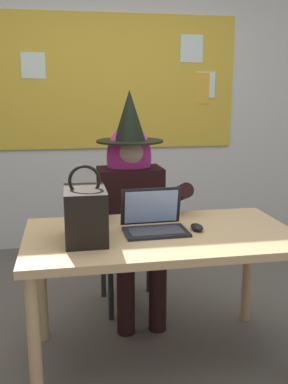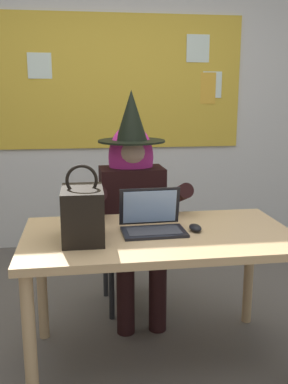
% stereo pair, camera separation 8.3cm
% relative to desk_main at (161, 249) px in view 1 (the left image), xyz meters
% --- Properties ---
extents(ground_plane, '(24.00, 24.00, 0.00)m').
position_rel_desk_main_xyz_m(ground_plane, '(-0.09, -0.02, -0.65)').
color(ground_plane, '#5B544C').
extents(wall_back_bulletin, '(6.62, 2.19, 2.92)m').
position_rel_desk_main_xyz_m(wall_back_bulletin, '(-0.09, 2.01, 0.82)').
color(wall_back_bulletin, silver).
rests_on(wall_back_bulletin, ground).
extents(desk_main, '(1.41, 0.79, 0.74)m').
position_rel_desk_main_xyz_m(desk_main, '(0.00, 0.00, 0.00)').
color(desk_main, tan).
rests_on(desk_main, ground).
extents(chair_at_desk, '(0.45, 0.45, 0.90)m').
position_rel_desk_main_xyz_m(chair_at_desk, '(-0.07, 0.75, -0.15)').
color(chair_at_desk, '#2D3347').
rests_on(chair_at_desk, ground).
extents(person_costumed, '(0.61, 0.69, 1.47)m').
position_rel_desk_main_xyz_m(person_costumed, '(-0.06, 0.63, 0.15)').
color(person_costumed, black).
rests_on(person_costumed, ground).
extents(laptop, '(0.34, 0.26, 0.22)m').
position_rel_desk_main_xyz_m(laptop, '(-0.03, 0.04, 0.14)').
color(laptop, black).
rests_on(laptop, desk_main).
extents(computer_mouse, '(0.07, 0.11, 0.03)m').
position_rel_desk_main_xyz_m(computer_mouse, '(0.19, 0.01, 0.11)').
color(computer_mouse, black).
rests_on(computer_mouse, desk_main).
extents(handbag, '(0.20, 0.30, 0.38)m').
position_rel_desk_main_xyz_m(handbag, '(-0.39, -0.06, 0.22)').
color(handbag, black).
rests_on(handbag, desk_main).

